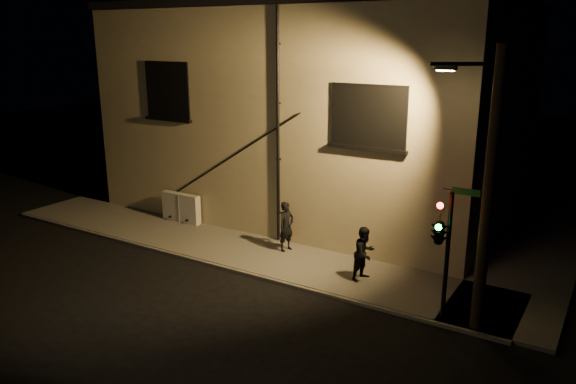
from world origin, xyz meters
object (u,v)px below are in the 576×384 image
Objects in this scene: pedestrian_a at (286,226)px; streetlamp_pole at (486,188)px; utility_cabinet at (181,208)px; traffic_signal at (440,230)px; pedestrian_b at (364,253)px.

streetlamp_pole reaches higher than pedestrian_a.
utility_cabinet is 1.02× the size of pedestrian_a.
utility_cabinet is 5.36m from pedestrian_a.
pedestrian_a is 6.48m from traffic_signal.
streetlamp_pole is at bearing -92.12° from pedestrian_a.
traffic_signal is 0.50× the size of streetlamp_pole.
pedestrian_a is 0.49× the size of traffic_signal.
utility_cabinet is 0.25× the size of streetlamp_pole.
traffic_signal is at bearing -12.37° from utility_cabinet.
streetlamp_pole is (1.04, 0.02, 1.30)m from traffic_signal.
streetlamp_pole reaches higher than pedestrian_b.
pedestrian_b is 4.80m from streetlamp_pole.
pedestrian_b is 3.29m from traffic_signal.
pedestrian_a is 3.44m from pedestrian_b.
utility_cabinet is at bearing 98.78° from pedestrian_a.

